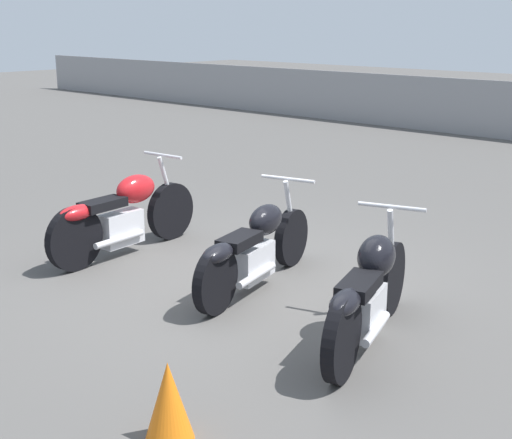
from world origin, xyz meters
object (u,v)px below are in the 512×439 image
(motorcycle_slot_0, at_px, (123,215))
(traffic_cone_near, at_px, (169,401))
(motorcycle_slot_2, at_px, (369,293))
(motorcycle_slot_1, at_px, (255,248))

(motorcycle_slot_0, distance_m, traffic_cone_near, 3.79)
(motorcycle_slot_2, bearing_deg, motorcycle_slot_1, 150.78)
(motorcycle_slot_0, bearing_deg, motorcycle_slot_2, -6.77)
(motorcycle_slot_0, relative_size, motorcycle_slot_1, 1.01)
(traffic_cone_near, bearing_deg, motorcycle_slot_0, 147.24)
(motorcycle_slot_2, bearing_deg, traffic_cone_near, -111.83)
(motorcycle_slot_1, distance_m, motorcycle_slot_2, 1.54)
(motorcycle_slot_2, relative_size, traffic_cone_near, 3.74)
(traffic_cone_near, bearing_deg, motorcycle_slot_1, 121.54)
(motorcycle_slot_0, relative_size, motorcycle_slot_2, 1.07)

